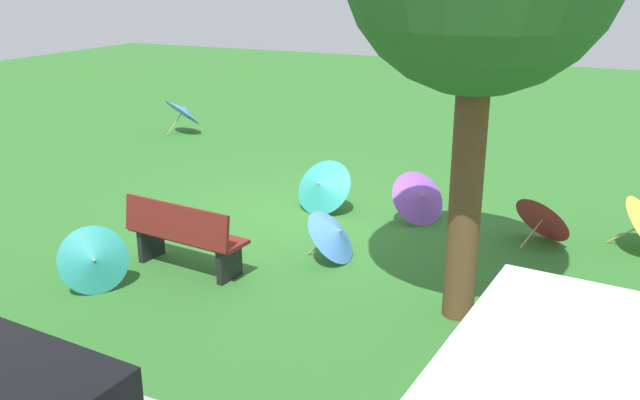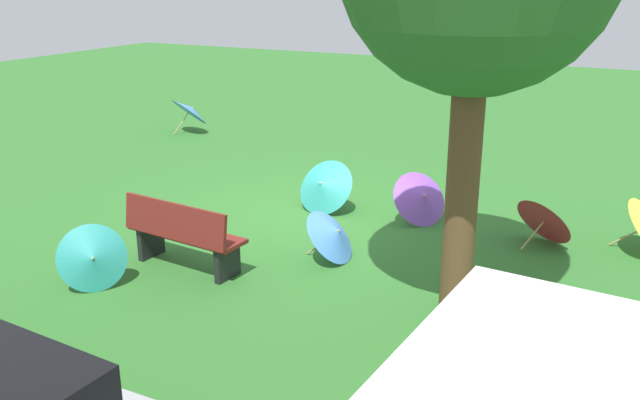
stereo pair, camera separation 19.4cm
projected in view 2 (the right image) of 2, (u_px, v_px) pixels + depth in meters
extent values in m
plane|color=#2D6B28|center=(300.00, 217.00, 10.41)|extent=(40.00, 40.00, 0.00)
cube|color=maroon|center=(187.00, 234.00, 8.50)|extent=(1.64, 0.60, 0.05)
cube|color=maroon|center=(174.00, 221.00, 8.27)|extent=(1.60, 0.26, 0.45)
cube|color=black|center=(151.00, 240.00, 8.90)|extent=(0.12, 0.41, 0.45)
cube|color=black|center=(227.00, 261.00, 8.25)|extent=(0.12, 0.41, 0.45)
cylinder|color=brown|center=(462.00, 187.00, 6.96)|extent=(0.34, 0.34, 2.93)
cylinder|color=tan|center=(628.00, 236.00, 9.13)|extent=(0.46, 0.11, 0.39)
cylinder|color=tan|center=(333.00, 193.00, 10.78)|extent=(0.09, 0.39, 0.30)
cone|color=teal|center=(323.00, 185.00, 10.51)|extent=(1.01, 0.82, 0.84)
sphere|color=tan|center=(320.00, 183.00, 10.44)|extent=(0.04, 0.06, 0.05)
cylinder|color=tan|center=(318.00, 246.00, 8.90)|extent=(0.34, 0.03, 0.31)
cone|color=#4C8CE5|center=(334.00, 234.00, 8.74)|extent=(0.66, 0.79, 0.70)
sphere|color=tan|center=(339.00, 231.00, 8.70)|extent=(0.05, 0.04, 0.05)
cylinder|color=tan|center=(532.00, 236.00, 9.15)|extent=(0.23, 0.39, 0.32)
cone|color=#D8383F|center=(547.00, 217.00, 9.24)|extent=(1.02, 0.94, 0.77)
sphere|color=tan|center=(551.00, 213.00, 9.27)|extent=(0.06, 0.06, 0.05)
cylinder|color=tan|center=(181.00, 123.00, 15.65)|extent=(0.24, 0.37, 0.49)
cone|color=#4C8CE5|center=(191.00, 110.00, 15.68)|extent=(1.19, 1.15, 0.69)
sphere|color=tan|center=(192.00, 107.00, 15.68)|extent=(0.06, 0.06, 0.05)
cylinder|color=tan|center=(92.00, 258.00, 8.16)|extent=(0.32, 0.28, 0.17)
cone|color=teal|center=(92.00, 258.00, 7.90)|extent=(0.84, 0.88, 0.80)
sphere|color=tan|center=(93.00, 258.00, 7.83)|extent=(0.06, 0.06, 0.05)
cylinder|color=tan|center=(411.00, 205.00, 10.33)|extent=(0.36, 0.28, 0.32)
cone|color=purple|center=(422.00, 197.00, 10.04)|extent=(1.02, 1.06, 0.79)
sphere|color=tan|center=(425.00, 196.00, 9.97)|extent=(0.06, 0.06, 0.05)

